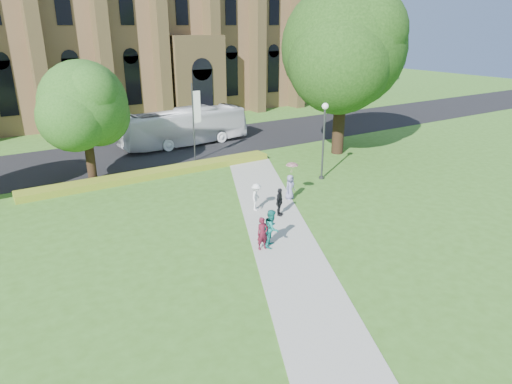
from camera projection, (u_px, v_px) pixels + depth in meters
ground at (291, 239)px, 22.72m from camera, size 160.00×160.00×0.00m
road at (149, 151)px, 38.53m from camera, size 160.00×10.00×0.02m
footpath at (279, 232)px, 23.51m from camera, size 15.58×28.54×0.04m
flower_hedge at (156, 173)px, 32.07m from camera, size 18.00×1.40×0.45m
streetlamp at (324, 132)px, 30.52m from camera, size 0.44×0.44×5.24m
large_tree at (344, 48)px, 35.11m from camera, size 9.60×9.60×13.20m
street_tree_1 at (83, 104)px, 29.35m from camera, size 5.60×5.60×8.05m
banner_pole_0 at (195, 118)px, 34.64m from camera, size 0.70×0.10×6.00m
tour_coach at (185, 127)px, 40.02m from camera, size 11.58×3.24×3.19m
pedestrian_0 at (263, 234)px, 21.39m from camera, size 0.61×0.43×1.60m
pedestrian_1 at (272, 228)px, 21.66m from camera, size 1.13×1.12×1.85m
pedestrian_2 at (256, 197)px, 25.94m from camera, size 1.14×1.15×1.59m
pedestrian_3 at (279, 202)px, 25.20m from camera, size 0.98×0.88×1.59m
pedestrian_4 at (290, 187)px, 27.62m from camera, size 0.85×0.66×1.53m
parasol at (292, 169)px, 27.42m from camera, size 0.81×0.81×0.65m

